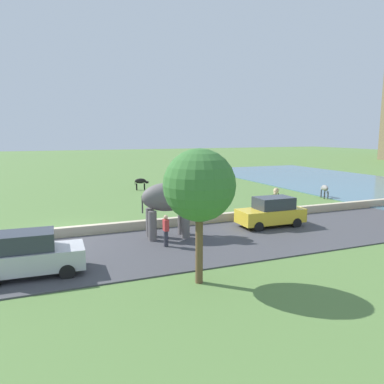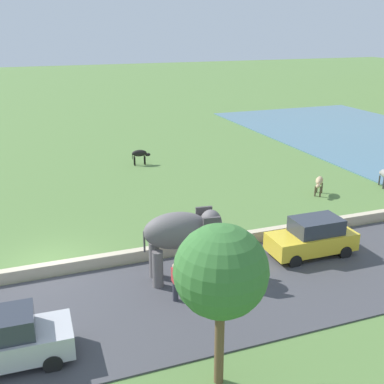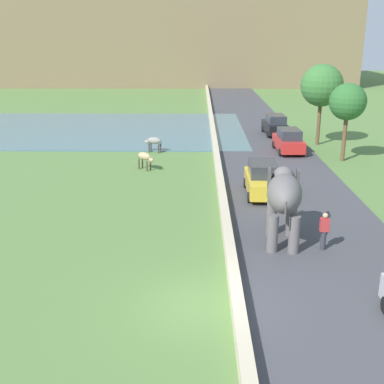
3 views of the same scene
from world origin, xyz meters
name	(u,v)px [view 3 (image 3 of 3)]	position (x,y,z in m)	size (l,w,h in m)	color
ground_plane	(199,305)	(0.00, 0.00, 0.00)	(220.00, 220.00, 0.00)	#567A3D
road_surface	(269,157)	(5.00, 20.00, 0.03)	(7.00, 120.00, 0.06)	#424247
barrier_wall	(217,160)	(1.20, 18.00, 0.28)	(0.40, 110.00, 0.55)	beige
lake	(49,129)	(-14.00, 30.54, 0.04)	(36.00, 18.00, 0.08)	slate
hill_distant	(167,22)	(-6.00, 80.45, 10.59)	(64.00, 28.00, 21.17)	#7F6B4C
elephant	(284,196)	(3.45, 5.07, 2.04)	(1.71, 3.54, 2.99)	#605B5B
person_beside_elephant	(324,231)	(4.98, 4.24, 0.87)	(0.36, 0.22, 1.63)	#33333D
car_black	(275,125)	(6.58, 27.98, 0.90)	(1.95, 4.08, 1.80)	black
car_yellow	(263,179)	(3.43, 11.36, 0.90)	(1.84, 4.02, 1.80)	gold
car_red	(289,141)	(6.58, 21.41, 0.90)	(1.90, 4.05, 1.80)	red
cow_grey	(154,141)	(-3.37, 21.38, 0.84)	(1.41, 0.82, 1.15)	gray
cow_tan	(145,157)	(-3.50, 16.48, 0.84)	(1.26, 1.17, 1.15)	tan
tree_mid	(322,86)	(9.40, 24.26, 4.62)	(3.24, 3.24, 6.26)	brown
tree_far	(348,102)	(9.93, 19.06, 4.03)	(2.48, 2.48, 5.31)	brown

